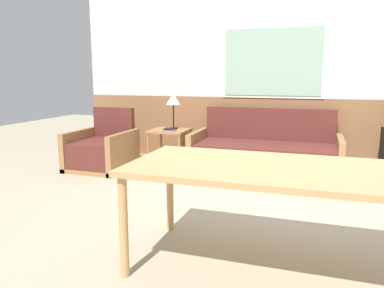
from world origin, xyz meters
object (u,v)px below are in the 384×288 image
at_px(couch, 265,154).
at_px(armchair, 102,151).
at_px(table_lamp, 173,100).
at_px(dining_table, 273,176).
at_px(side_table, 170,135).

distance_m(couch, armchair, 2.37).
distance_m(table_lamp, dining_table, 3.41).
relative_size(couch, table_lamp, 3.72).
bearing_deg(side_table, dining_table, -55.97).
height_order(couch, dining_table, couch).
bearing_deg(armchair, dining_table, -45.44).
xyz_separation_m(armchair, dining_table, (2.71, -2.19, 0.43)).
relative_size(couch, side_table, 3.67).
relative_size(side_table, dining_table, 0.29).
bearing_deg(table_lamp, dining_table, -57.27).
xyz_separation_m(side_table, table_lamp, (0.03, 0.10, 0.53)).
bearing_deg(armchair, couch, 7.41).
bearing_deg(dining_table, side_table, 124.03).
relative_size(armchair, table_lamp, 1.58).
bearing_deg(armchair, table_lamp, 30.81).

